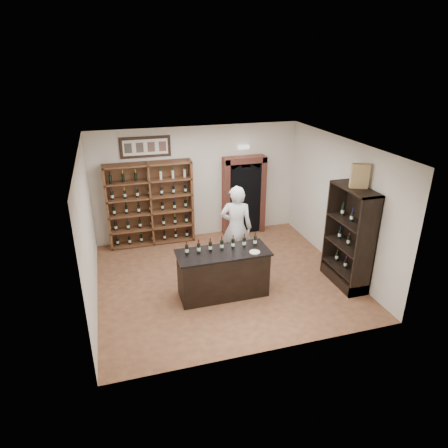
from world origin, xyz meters
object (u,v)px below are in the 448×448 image
at_px(tasting_counter, 223,274).
at_px(counter_bottle_0, 187,250).
at_px(side_cabinet, 349,252).
at_px(wine_shelf, 150,204).
at_px(shopkeeper, 236,228).
at_px(wine_crate, 360,176).

relative_size(tasting_counter, counter_bottle_0, 6.27).
relative_size(tasting_counter, side_cabinet, 0.85).
bearing_deg(wine_shelf, counter_bottle_0, -82.39).
bearing_deg(wine_shelf, shopkeeper, -47.35).
bearing_deg(shopkeeper, wine_shelf, -27.33).
distance_m(tasting_counter, shopkeeper, 1.33).
bearing_deg(tasting_counter, side_cabinet, -6.28).
xyz_separation_m(tasting_counter, shopkeeper, (0.62, 1.06, 0.51)).
bearing_deg(side_cabinet, tasting_counter, 173.72).
bearing_deg(counter_bottle_0, shopkeeper, 35.90).
height_order(side_cabinet, wine_crate, wine_crate).
height_order(wine_shelf, counter_bottle_0, wine_shelf).
distance_m(wine_shelf, counter_bottle_0, 2.87).
relative_size(tasting_counter, shopkeeper, 0.94).
bearing_deg(tasting_counter, wine_shelf, 110.56).
xyz_separation_m(counter_bottle_0, side_cabinet, (3.44, -0.39, -0.35)).
distance_m(wine_shelf, tasting_counter, 3.19).
height_order(wine_shelf, shopkeeper, wine_shelf).
relative_size(counter_bottle_0, side_cabinet, 0.14).
bearing_deg(wine_crate, shopkeeper, 170.19).
distance_m(tasting_counter, wine_crate, 3.37).
distance_m(tasting_counter, counter_bottle_0, 0.95).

